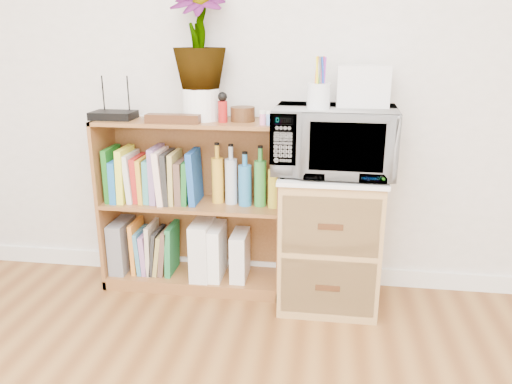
# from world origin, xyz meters

# --- Properties ---
(skirting_board) EXTENTS (4.00, 0.02, 0.10)m
(skirting_board) POSITION_xyz_m (0.00, 2.24, 0.05)
(skirting_board) COLOR white
(skirting_board) RESTS_ON ground
(bookshelf) EXTENTS (1.00, 0.30, 0.95)m
(bookshelf) POSITION_xyz_m (-0.35, 2.10, 0.47)
(bookshelf) COLOR brown
(bookshelf) RESTS_ON ground
(wicker_unit) EXTENTS (0.50, 0.45, 0.70)m
(wicker_unit) POSITION_xyz_m (0.40, 2.02, 0.35)
(wicker_unit) COLOR #9E7542
(wicker_unit) RESTS_ON ground
(microwave) EXTENTS (0.60, 0.42, 0.32)m
(microwave) POSITION_xyz_m (0.40, 2.02, 0.88)
(microwave) COLOR silver
(microwave) RESTS_ON wicker_unit
(pen_cup) EXTENTS (0.11, 0.11, 0.12)m
(pen_cup) POSITION_xyz_m (0.32, 1.95, 1.10)
(pen_cup) COLOR silver
(pen_cup) RESTS_ON microwave
(small_appliance) EXTENTS (0.25, 0.21, 0.19)m
(small_appliance) POSITION_xyz_m (0.53, 2.09, 1.14)
(small_appliance) COLOR silver
(small_appliance) RESTS_ON microwave
(router) EXTENTS (0.22, 0.15, 0.04)m
(router) POSITION_xyz_m (-0.76, 2.08, 0.97)
(router) COLOR black
(router) RESTS_ON bookshelf
(white_bowl) EXTENTS (0.13, 0.13, 0.03)m
(white_bowl) POSITION_xyz_m (-0.53, 2.07, 0.97)
(white_bowl) COLOR silver
(white_bowl) RESTS_ON bookshelf
(plant_pot) EXTENTS (0.19, 0.19, 0.16)m
(plant_pot) POSITION_xyz_m (-0.29, 2.12, 1.03)
(plant_pot) COLOR white
(plant_pot) RESTS_ON bookshelf
(potted_plant) EXTENTS (0.28, 0.28, 0.50)m
(potted_plant) POSITION_xyz_m (-0.29, 2.12, 1.36)
(potted_plant) COLOR #2F6C2B
(potted_plant) RESTS_ON plant_pot
(trinket_box) EXTENTS (0.28, 0.07, 0.04)m
(trinket_box) POSITION_xyz_m (-0.41, 2.00, 0.97)
(trinket_box) COLOR #3C2310
(trinket_box) RESTS_ON bookshelf
(kokeshi_doll) EXTENTS (0.05, 0.05, 0.11)m
(kokeshi_doll) POSITION_xyz_m (-0.16, 2.06, 1.00)
(kokeshi_doll) COLOR maroon
(kokeshi_doll) RESTS_ON bookshelf
(wooden_bowl) EXTENTS (0.13, 0.13, 0.07)m
(wooden_bowl) POSITION_xyz_m (-0.07, 2.11, 0.99)
(wooden_bowl) COLOR #3B2210
(wooden_bowl) RESTS_ON bookshelf
(paint_jars) EXTENTS (0.11, 0.04, 0.05)m
(paint_jars) POSITION_xyz_m (0.08, 2.01, 0.98)
(paint_jars) COLOR pink
(paint_jars) RESTS_ON bookshelf
(file_box) EXTENTS (0.09, 0.23, 0.29)m
(file_box) POSITION_xyz_m (-0.78, 2.10, 0.22)
(file_box) COLOR slate
(file_box) RESTS_ON bookshelf
(magazine_holder_left) EXTENTS (0.10, 0.26, 0.32)m
(magazine_holder_left) POSITION_xyz_m (-0.30, 2.09, 0.23)
(magazine_holder_left) COLOR silver
(magazine_holder_left) RESTS_ON bookshelf
(magazine_holder_mid) EXTENTS (0.09, 0.24, 0.30)m
(magazine_holder_mid) POSITION_xyz_m (-0.23, 2.09, 0.22)
(magazine_holder_mid) COLOR white
(magazine_holder_mid) RESTS_ON bookshelf
(magazine_holder_right) EXTENTS (0.08, 0.21, 0.27)m
(magazine_holder_right) POSITION_xyz_m (-0.09, 2.09, 0.20)
(magazine_holder_right) COLOR silver
(magazine_holder_right) RESTS_ON bookshelf
(cookbooks) EXTENTS (0.50, 0.20, 0.31)m
(cookbooks) POSITION_xyz_m (-0.56, 2.10, 0.63)
(cookbooks) COLOR #1B681C
(cookbooks) RESTS_ON bookshelf
(liquor_bottles) EXTENTS (0.46, 0.07, 0.32)m
(liquor_bottles) POSITION_xyz_m (-0.02, 2.10, 0.65)
(liquor_bottles) COLOR gold
(liquor_bottles) RESTS_ON bookshelf
(lower_books) EXTENTS (0.24, 0.19, 0.30)m
(lower_books) POSITION_xyz_m (-0.58, 2.10, 0.20)
(lower_books) COLOR orange
(lower_books) RESTS_ON bookshelf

